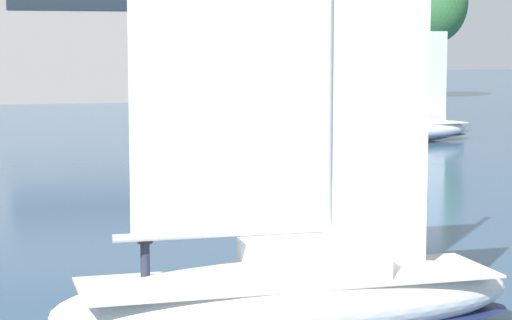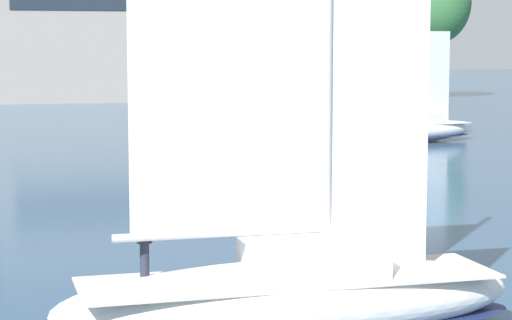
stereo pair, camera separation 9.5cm
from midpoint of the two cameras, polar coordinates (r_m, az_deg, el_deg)
name	(u,v)px [view 1 (the left image)]	position (r m, az deg, el deg)	size (l,w,h in m)	color
waterfront_building	(160,4)	(117.71, -5.53, 8.88)	(39.93, 16.33, 21.91)	gray
tree_shore_center	(434,3)	(117.55, 10.14, 8.83)	(7.66, 7.66, 15.77)	#4C3828
sailboat_main	(291,290)	(22.11, 1.88, -7.41)	(10.66, 3.24, 14.54)	silver
sailboat_moored_near_marina	(413,127)	(66.70, 8.94, 1.88)	(9.24, 4.69, 12.23)	silver
sailboat_moored_mid_channel	(338,112)	(83.31, 4.66, 2.75)	(4.63, 8.59, 11.38)	#194C47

